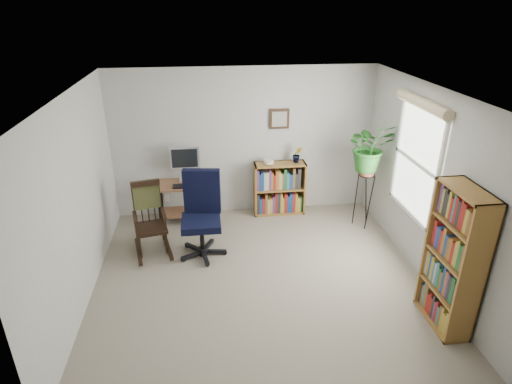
{
  "coord_description": "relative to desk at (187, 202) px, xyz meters",
  "views": [
    {
      "loc": [
        -0.61,
        -4.56,
        3.33
      ],
      "look_at": [
        0.0,
        0.4,
        1.05
      ],
      "focal_mm": 30.0,
      "sensor_mm": 36.0,
      "label": 1
    }
  ],
  "objects": [
    {
      "name": "floor",
      "position": [
        0.95,
        -1.7,
        -0.33
      ],
      "size": [
        4.2,
        4.0,
        0.0
      ],
      "primitive_type": "cube",
      "color": "gray",
      "rests_on": "ground"
    },
    {
      "name": "ceiling",
      "position": [
        0.95,
        -1.7,
        2.07
      ],
      "size": [
        4.2,
        4.0,
        0.0
      ],
      "primitive_type": "cube",
      "color": "white",
      "rests_on": "ground"
    },
    {
      "name": "wall_back",
      "position": [
        0.95,
        0.3,
        0.87
      ],
      "size": [
        4.2,
        0.0,
        2.4
      ],
      "primitive_type": "cube",
      "color": "#B1B1AD",
      "rests_on": "ground"
    },
    {
      "name": "wall_front",
      "position": [
        0.95,
        -3.7,
        0.87
      ],
      "size": [
        4.2,
        0.0,
        2.4
      ],
      "primitive_type": "cube",
      "color": "#B1B1AD",
      "rests_on": "ground"
    },
    {
      "name": "wall_left",
      "position": [
        -1.15,
        -1.7,
        0.87
      ],
      "size": [
        0.0,
        4.0,
        2.4
      ],
      "primitive_type": "cube",
      "color": "#B1B1AD",
      "rests_on": "ground"
    },
    {
      "name": "wall_right",
      "position": [
        3.05,
        -1.7,
        0.87
      ],
      "size": [
        0.0,
        4.0,
        2.4
      ],
      "primitive_type": "cube",
      "color": "#B1B1AD",
      "rests_on": "ground"
    },
    {
      "name": "window",
      "position": [
        3.01,
        -1.4,
        1.07
      ],
      "size": [
        0.12,
        1.2,
        1.5
      ],
      "primitive_type": null,
      "color": "white",
      "rests_on": "wall_right"
    },
    {
      "name": "desk",
      "position": [
        0.0,
        0.0,
        0.0
      ],
      "size": [
        0.92,
        0.5,
        0.66
      ],
      "primitive_type": null,
      "color": "brown",
      "rests_on": "floor"
    },
    {
      "name": "monitor",
      "position": [
        -0.0,
        0.14,
        0.61
      ],
      "size": [
        0.46,
        0.16,
        0.56
      ],
      "primitive_type": null,
      "color": "silver",
      "rests_on": "desk"
    },
    {
      "name": "keyboard",
      "position": [
        0.0,
        -0.12,
        0.34
      ],
      "size": [
        0.4,
        0.15,
        0.02
      ],
      "primitive_type": "cube",
      "color": "black",
      "rests_on": "desk"
    },
    {
      "name": "office_chair",
      "position": [
        0.22,
        -1.05,
        0.28
      ],
      "size": [
        0.75,
        0.75,
        1.22
      ],
      "primitive_type": null,
      "rotation": [
        0.0,
        0.0,
        -0.13
      ],
      "color": "black",
      "rests_on": "floor"
    },
    {
      "name": "rocking_chair",
      "position": [
        -0.48,
        -0.87,
        0.19
      ],
      "size": [
        0.71,
        0.99,
        1.04
      ],
      "primitive_type": null,
      "rotation": [
        0.0,
        0.0,
        0.2
      ],
      "color": "black",
      "rests_on": "floor"
    },
    {
      "name": "low_bookshelf",
      "position": [
        1.52,
        0.12,
        0.11
      ],
      "size": [
        0.84,
        0.28,
        0.89
      ],
      "primitive_type": null,
      "color": "olive",
      "rests_on": "floor"
    },
    {
      "name": "tall_bookshelf",
      "position": [
        2.87,
        -2.75,
        0.48
      ],
      "size": [
        0.31,
        0.71,
        1.63
      ],
      "primitive_type": null,
      "color": "olive",
      "rests_on": "floor"
    },
    {
      "name": "plant_stand",
      "position": [
        2.75,
        -0.47,
        0.18
      ],
      "size": [
        0.37,
        0.37,
        1.02
      ],
      "primitive_type": null,
      "rotation": [
        0.0,
        0.0,
        0.41
      ],
      "color": "black",
      "rests_on": "floor"
    },
    {
      "name": "spider_plant",
      "position": [
        2.75,
        -0.47,
        1.34
      ],
      "size": [
        1.69,
        1.88,
        1.46
      ],
      "primitive_type": "imported",
      "color": "#276C25",
      "rests_on": "plant_stand"
    },
    {
      "name": "potted_plant_small",
      "position": [
        1.8,
        0.13,
        0.61
      ],
      "size": [
        0.13,
        0.24,
        0.11
      ],
      "primitive_type": "imported",
      "color": "#276C25",
      "rests_on": "low_bookshelf"
    },
    {
      "name": "framed_picture",
      "position": [
        1.52,
        0.27,
        1.25
      ],
      "size": [
        0.32,
        0.04,
        0.32
      ],
      "primitive_type": null,
      "color": "black",
      "rests_on": "wall_back"
    }
  ]
}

